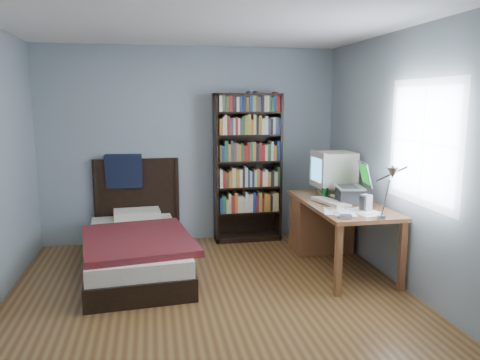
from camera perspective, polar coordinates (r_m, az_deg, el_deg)
The scene contains 14 objects.
room at distance 4.02m, azimuth -3.04°, elevation 1.48°, with size 4.20×4.24×2.50m.
desk at distance 5.67m, azimuth 10.42°, elevation -4.89°, with size 0.75×1.57×0.73m.
crt_monitor at distance 5.62m, azimuth 11.28°, elevation 1.21°, with size 0.46×0.42×0.51m.
laptop at distance 5.17m, azimuth 13.37°, elevation -1.45°, with size 0.42×0.41×0.44m.
desk_lamp at distance 4.15m, azimuth 17.96°, elevation 0.24°, with size 0.21×0.47×0.56m.
keyboard at distance 5.12m, azimuth 10.96°, elevation -2.66°, with size 0.19×0.49×0.03m, color beige.
speaker at distance 4.84m, azimuth 15.14°, elevation -2.72°, with size 0.09×0.09×0.17m, color gray.
soda_can at distance 5.33m, azimuth 10.30°, elevation -1.62°, with size 0.07×0.07×0.13m, color #083D0F.
mouse at distance 5.41m, azimuth 11.23°, elevation -1.98°, with size 0.07×0.12×0.04m, color silver.
phone_silver at distance 4.83m, azimuth 11.14°, elevation -3.48°, with size 0.06×0.11×0.02m, color silver.
phone_grey at distance 4.69m, azimuth 11.65°, elevation -3.90°, with size 0.04×0.09×0.02m, color gray.
external_drive at distance 4.53m, azimuth 12.78°, elevation -4.40°, with size 0.11×0.11×0.02m, color gray.
bookshelf at distance 6.07m, azimuth 0.92°, elevation 1.50°, with size 0.86×0.30×1.91m.
bed at distance 5.32m, azimuth -12.56°, elevation -7.73°, with size 1.25×2.13×1.16m.
Camera 1 is at (-0.51, -3.94, 1.83)m, focal length 35.00 mm.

